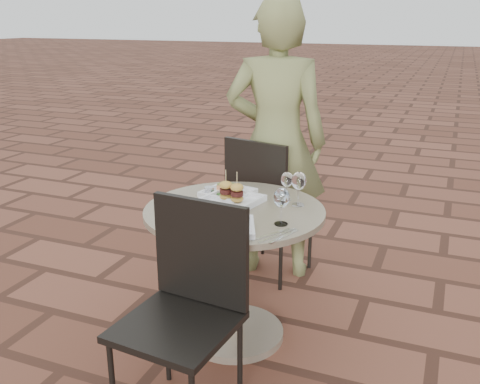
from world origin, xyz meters
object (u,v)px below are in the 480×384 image
at_px(diner, 276,142).
at_px(plate_salmon, 228,192).
at_px(cafe_table, 235,254).
at_px(chair_near, 188,294).
at_px(plate_sliders, 231,197).
at_px(plate_tuna, 227,227).
at_px(chair_far, 264,197).

bearing_deg(diner, plate_salmon, 74.21).
xyz_separation_m(cafe_table, diner, (-0.06, 0.84, 0.40)).
relative_size(chair_near, plate_sliders, 2.95).
relative_size(plate_salmon, plate_tuna, 0.89).
distance_m(plate_sliders, plate_tuna, 0.36).
relative_size(cafe_table, chair_far, 0.97).
distance_m(cafe_table, diner, 0.93).
bearing_deg(chair_far, chair_near, 108.98).
relative_size(cafe_table, plate_sliders, 2.85).
distance_m(chair_far, plate_tuna, 1.02).
xyz_separation_m(chair_near, diner, (-0.09, 1.40, 0.33)).
bearing_deg(plate_sliders, plate_salmon, 121.86).
bearing_deg(chair_far, cafe_table, 110.98).
xyz_separation_m(chair_far, diner, (0.03, 0.12, 0.33)).
bearing_deg(chair_near, chair_far, 100.85).
distance_m(chair_far, plate_salmon, 0.57).
relative_size(chair_near, diner, 0.53).
bearing_deg(plate_sliders, chair_near, -83.35).
xyz_separation_m(diner, plate_sliders, (0.02, -0.77, -0.12)).
relative_size(diner, plate_salmon, 6.37).
distance_m(chair_near, diner, 1.45).
bearing_deg(cafe_table, chair_near, -87.07).
bearing_deg(plate_salmon, cafe_table, -57.70).
height_order(cafe_table, plate_tuna, plate_tuna).
xyz_separation_m(cafe_table, plate_tuna, (0.08, -0.27, 0.26)).
height_order(plate_salmon, plate_sliders, plate_sliders).
relative_size(chair_far, plate_salmon, 3.36).
xyz_separation_m(plate_sliders, plate_tuna, (0.12, -0.34, -0.02)).
relative_size(chair_near, plate_tuna, 2.99).
bearing_deg(chair_near, plate_sliders, 102.03).
xyz_separation_m(chair_near, plate_salmon, (-0.14, 0.74, 0.20)).
relative_size(plate_sliders, plate_tuna, 1.01).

